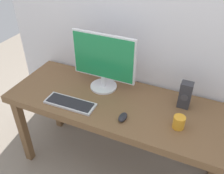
# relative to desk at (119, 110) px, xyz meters

# --- Properties ---
(ground_plane) EXTENTS (6.00, 6.00, 0.00)m
(ground_plane) POSITION_rel_desk_xyz_m (0.00, 0.00, -0.68)
(ground_plane) COLOR gray
(desk) EXTENTS (1.73, 0.63, 0.76)m
(desk) POSITION_rel_desk_xyz_m (0.00, 0.00, 0.00)
(desk) COLOR brown
(desk) RESTS_ON ground_plane
(monitor) EXTENTS (0.51, 0.21, 0.46)m
(monitor) POSITION_rel_desk_xyz_m (-0.19, 0.14, 0.32)
(monitor) COLOR silver
(monitor) RESTS_ON desk
(keyboard_primary) EXTENTS (0.39, 0.14, 0.02)m
(keyboard_primary) POSITION_rel_desk_xyz_m (-0.32, -0.17, 0.09)
(keyboard_primary) COLOR silver
(keyboard_primary) RESTS_ON desk
(mouse) EXTENTS (0.05, 0.10, 0.03)m
(mouse) POSITION_rel_desk_xyz_m (0.10, -0.16, 0.10)
(mouse) COLOR #232328
(mouse) RESTS_ON desk
(speaker_right) EXTENTS (0.08, 0.08, 0.20)m
(speaker_right) POSITION_rel_desk_xyz_m (0.45, 0.15, 0.18)
(speaker_right) COLOR #333338
(speaker_right) RESTS_ON desk
(coffee_mug) EXTENTS (0.08, 0.08, 0.09)m
(coffee_mug) POSITION_rel_desk_xyz_m (0.46, -0.09, 0.13)
(coffee_mug) COLOR orange
(coffee_mug) RESTS_ON desk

